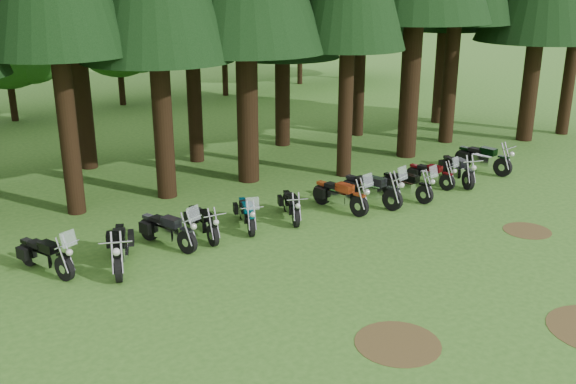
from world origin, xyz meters
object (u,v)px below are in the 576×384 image
motorcycle_11 (483,159)px  motorcycle_6 (340,196)px  motorcycle_4 (247,214)px  motorcycle_3 (203,223)px  motorcycle_8 (406,186)px  motorcycle_2 (168,231)px  motorcycle_7 (372,190)px  motorcycle_1 (119,249)px  motorcycle_9 (431,175)px  motorcycle_10 (457,170)px  motorcycle_5 (291,206)px  motorcycle_0 (46,256)px

motorcycle_11 → motorcycle_6: bearing=173.6°
motorcycle_4 → motorcycle_11: (10.59, 0.08, 0.07)m
motorcycle_3 → motorcycle_8: (7.33, -0.72, 0.03)m
motorcycle_2 → motorcycle_7: (7.06, -0.45, 0.04)m
motorcycle_1 → motorcycle_4: size_ratio=1.15×
motorcycle_7 → motorcycle_9: motorcycle_7 is taller
motorcycle_7 → motorcycle_9: bearing=-7.9°
motorcycle_2 → motorcycle_7: size_ratio=0.91×
motorcycle_9 → motorcycle_10: size_ratio=0.90×
motorcycle_3 → motorcycle_4: size_ratio=1.03×
motorcycle_2 → motorcycle_10: (11.24, -0.35, 0.01)m
motorcycle_4 → motorcycle_8: size_ratio=0.92×
motorcycle_2 → motorcycle_10: motorcycle_2 is taller
motorcycle_4 → motorcycle_5: 1.54m
motorcycle_1 → motorcycle_6: (7.44, 0.25, -0.01)m
motorcycle_6 → motorcycle_9: (4.27, 0.20, -0.07)m
motorcycle_4 → motorcycle_8: (5.90, -0.65, 0.03)m
motorcycle_0 → motorcycle_7: 10.35m
motorcycle_5 → motorcycle_4: bearing=-162.3°
motorcycle_7 → motorcycle_11: bearing=-9.0°
motorcycle_10 → motorcycle_11: bearing=32.9°
motorcycle_6 → motorcycle_9: size_ratio=1.16×
motorcycle_2 → motorcycle_4: bearing=-18.8°
motorcycle_0 → motorcycle_10: bearing=-23.3°
motorcycle_8 → motorcycle_11: motorcycle_8 is taller
motorcycle_0 → motorcycle_1: size_ratio=0.93×
motorcycle_7 → motorcycle_1: bearing=166.6°
motorcycle_2 → motorcycle_8: (8.46, -0.62, -0.02)m
motorcycle_9 → motorcycle_11: bearing=-9.4°
motorcycle_10 → motorcycle_2: bearing=-162.3°
motorcycle_7 → motorcycle_8: motorcycle_7 is taller
motorcycle_2 → motorcycle_8: 8.48m
motorcycle_1 → motorcycle_9: bearing=23.6°
motorcycle_2 → motorcycle_9: motorcycle_2 is taller
motorcycle_10 → motorcycle_0: bearing=-162.4°
motorcycle_6 → motorcycle_7: 1.21m
motorcycle_1 → motorcycle_10: (12.83, 0.21, -0.02)m
motorcycle_2 → motorcycle_10: bearing=-21.1°
motorcycle_5 → motorcycle_8: (4.36, -0.54, 0.05)m
motorcycle_4 → motorcycle_10: 8.69m
motorcycle_1 → motorcycle_3: (2.71, 0.65, -0.07)m
motorcycle_6 → motorcycle_10: bearing=-11.4°
motorcycle_4 → motorcycle_11: bearing=19.7°
motorcycle_8 → motorcycle_9: size_ratio=1.09×
motorcycle_0 → motorcycle_7: motorcycle_7 is taller
motorcycle_6 → motorcycle_10: size_ratio=1.04×
motorcycle_2 → motorcycle_8: size_ratio=1.01×
motorcycle_4 → motorcycle_8: motorcycle_8 is taller
motorcycle_3 → motorcycle_0: bearing=-176.7°
motorcycle_5 → motorcycle_0: bearing=-160.1°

